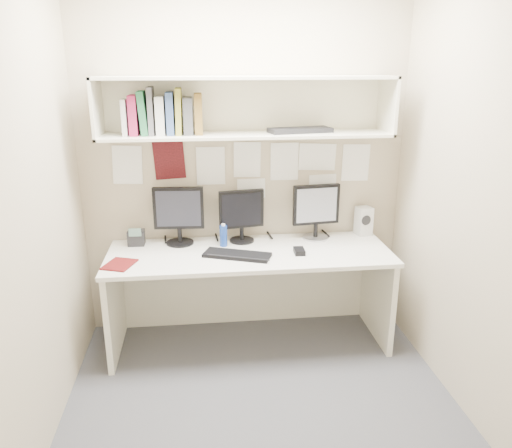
{
  "coord_description": "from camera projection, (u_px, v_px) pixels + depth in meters",
  "views": [
    {
      "loc": [
        -0.33,
        -2.64,
        2.0
      ],
      "look_at": [
        0.01,
        0.35,
        1.03
      ],
      "focal_mm": 35.0,
      "sensor_mm": 36.0,
      "label": 1
    }
  ],
  "objects": [
    {
      "name": "pinned_papers",
      "position": [
        245.0,
        169.0,
        3.71
      ],
      "size": [
        1.92,
        0.01,
        0.48
      ],
      "primitive_type": null,
      "color": "white",
      "rests_on": "wall_back"
    },
    {
      "name": "desk",
      "position": [
        250.0,
        297.0,
        3.65
      ],
      "size": [
        2.0,
        0.7,
        0.73
      ],
      "color": "silver",
      "rests_on": "floor"
    },
    {
      "name": "wall_left",
      "position": [
        35.0,
        203.0,
        2.62
      ],
      "size": [
        0.02,
        2.0,
        2.6
      ],
      "primitive_type": "cube",
      "color": "tan",
      "rests_on": "ground"
    },
    {
      "name": "blue_bottle",
      "position": [
        223.0,
        236.0,
        3.61
      ],
      "size": [
        0.05,
        0.05,
        0.17
      ],
      "color": "navy",
      "rests_on": "desk"
    },
    {
      "name": "maroon_notebook",
      "position": [
        120.0,
        264.0,
        3.29
      ],
      "size": [
        0.23,
        0.26,
        0.01
      ],
      "primitive_type": "cube",
      "rotation": [
        0.0,
        0.0,
        -0.36
      ],
      "color": "#540E0F",
      "rests_on": "desk"
    },
    {
      "name": "keyboard",
      "position": [
        237.0,
        255.0,
        3.44
      ],
      "size": [
        0.49,
        0.32,
        0.02
      ],
      "primitive_type": "cube",
      "rotation": [
        0.0,
        0.0,
        -0.37
      ],
      "color": "black",
      "rests_on": "desk"
    },
    {
      "name": "book_stack",
      "position": [
        163.0,
        114.0,
        3.35
      ],
      "size": [
        0.53,
        0.19,
        0.31
      ],
      "color": "#B7B8B2",
      "rests_on": "overhead_hutch"
    },
    {
      "name": "wall_back",
      "position": [
        244.0,
        162.0,
        3.7
      ],
      "size": [
        2.4,
        0.02,
        2.6
      ],
      "primitive_type": "cube",
      "color": "tan",
      "rests_on": "ground"
    },
    {
      "name": "overhead_hutch",
      "position": [
        246.0,
        106.0,
        3.44
      ],
      "size": [
        2.0,
        0.38,
        0.4
      ],
      "color": "silver",
      "rests_on": "wall_back"
    },
    {
      "name": "wall_front",
      "position": [
        295.0,
        266.0,
        1.81
      ],
      "size": [
        2.4,
        0.02,
        2.6
      ],
      "primitive_type": "cube",
      "color": "tan",
      "rests_on": "ground"
    },
    {
      "name": "speaker",
      "position": [
        364.0,
        221.0,
        3.85
      ],
      "size": [
        0.13,
        0.13,
        0.22
      ],
      "rotation": [
        0.0,
        0.0,
        0.21
      ],
      "color": "beige",
      "rests_on": "desk"
    },
    {
      "name": "desk_phone",
      "position": [
        136.0,
        237.0,
        3.64
      ],
      "size": [
        0.12,
        0.11,
        0.14
      ],
      "rotation": [
        0.0,
        0.0,
        -0.03
      ],
      "color": "black",
      "rests_on": "desk"
    },
    {
      "name": "hutch_tray",
      "position": [
        300.0,
        130.0,
        3.48
      ],
      "size": [
        0.46,
        0.25,
        0.03
      ],
      "primitive_type": "cube",
      "rotation": [
        0.0,
        0.0,
        0.2
      ],
      "color": "black",
      "rests_on": "overhead_hutch"
    },
    {
      "name": "wall_right",
      "position": [
        467.0,
        190.0,
        2.88
      ],
      "size": [
        0.02,
        2.0,
        2.6
      ],
      "primitive_type": "cube",
      "color": "tan",
      "rests_on": "ground"
    },
    {
      "name": "monitor_right",
      "position": [
        316.0,
        209.0,
        3.73
      ],
      "size": [
        0.36,
        0.2,
        0.41
      ],
      "rotation": [
        0.0,
        0.0,
        0.12
      ],
      "color": "#A5A5AA",
      "rests_on": "desk"
    },
    {
      "name": "monitor_left",
      "position": [
        179.0,
        213.0,
        3.62
      ],
      "size": [
        0.37,
        0.2,
        0.42
      ],
      "rotation": [
        0.0,
        0.0,
        -0.07
      ],
      "color": "black",
      "rests_on": "desk"
    },
    {
      "name": "monitor_center",
      "position": [
        241.0,
        213.0,
        3.68
      ],
      "size": [
        0.33,
        0.18,
        0.39
      ],
      "rotation": [
        0.0,
        0.0,
        0.17
      ],
      "color": "black",
      "rests_on": "desk"
    },
    {
      "name": "floor",
      "position": [
        260.0,
        395.0,
        3.15
      ],
      "size": [
        2.4,
        2.0,
        0.01
      ],
      "primitive_type": "cube",
      "color": "#434348",
      "rests_on": "ground"
    },
    {
      "name": "mouse",
      "position": [
        299.0,
        251.0,
        3.49
      ],
      "size": [
        0.07,
        0.12,
        0.03
      ],
      "primitive_type": "cube",
      "rotation": [
        0.0,
        0.0,
        -0.03
      ],
      "color": "black",
      "rests_on": "desk"
    }
  ]
}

